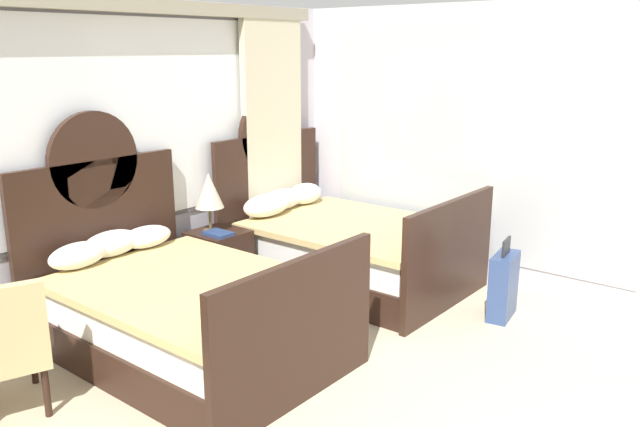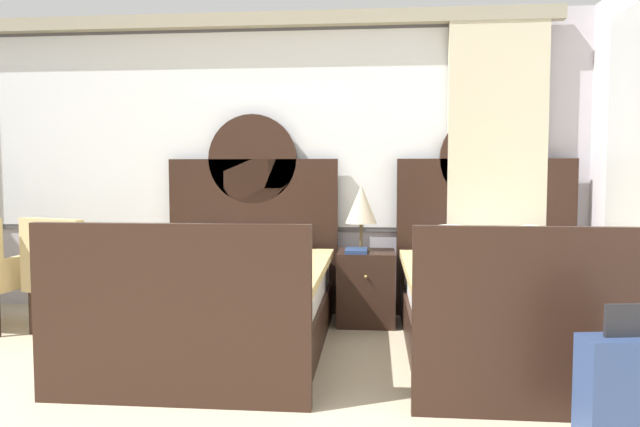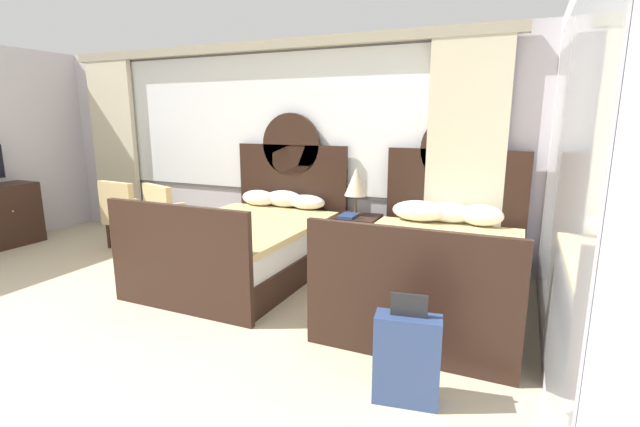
{
  "view_description": "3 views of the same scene",
  "coord_description": "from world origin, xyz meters",
  "px_view_note": "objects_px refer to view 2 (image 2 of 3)",
  "views": [
    {
      "loc": [
        -2.4,
        -0.75,
        2.28
      ],
      "look_at": [
        1.82,
        2.65,
        0.88
      ],
      "focal_mm": 36.19,
      "sensor_mm": 36.0,
      "label": 1
    },
    {
      "loc": [
        1.57,
        -1.27,
        1.26
      ],
      "look_at": [
        1.17,
        3.13,
        0.96
      ],
      "focal_mm": 32.96,
      "sensor_mm": 36.0,
      "label": 2
    },
    {
      "loc": [
        3.2,
        -1.22,
        1.74
      ],
      "look_at": [
        1.49,
        2.6,
        0.84
      ],
      "focal_mm": 25.33,
      "sensor_mm": 36.0,
      "label": 3
    }
  ],
  "objects_px": {
    "armchair_by_window_left": "(70,271)",
    "table_lamp_on_nightstand": "(361,205)",
    "nightstand_between_beds": "(366,287)",
    "book_on_nightstand": "(356,251)",
    "suitcase_on_floor": "(627,401)",
    "bed_near_window": "(225,295)",
    "bed_near_mirror": "(511,300)"
  },
  "relations": [
    {
      "from": "nightstand_between_beds",
      "to": "armchair_by_window_left",
      "type": "distance_m",
      "value": 2.39
    },
    {
      "from": "table_lamp_on_nightstand",
      "to": "book_on_nightstand",
      "type": "height_order",
      "value": "table_lamp_on_nightstand"
    },
    {
      "from": "nightstand_between_beds",
      "to": "bed_near_window",
      "type": "bearing_deg",
      "value": -145.16
    },
    {
      "from": "nightstand_between_beds",
      "to": "suitcase_on_floor",
      "type": "bearing_deg",
      "value": -63.87
    },
    {
      "from": "book_on_nightstand",
      "to": "armchair_by_window_left",
      "type": "relative_size",
      "value": 0.28
    },
    {
      "from": "bed_near_window",
      "to": "nightstand_between_beds",
      "type": "distance_m",
      "value": 1.26
    },
    {
      "from": "armchair_by_window_left",
      "to": "bed_near_mirror",
      "type": "bearing_deg",
      "value": -3.52
    },
    {
      "from": "nightstand_between_beds",
      "to": "suitcase_on_floor",
      "type": "xyz_separation_m",
      "value": [
        1.15,
        -2.34,
        -0.02
      ]
    },
    {
      "from": "bed_near_window",
      "to": "suitcase_on_floor",
      "type": "bearing_deg",
      "value": -36.67
    },
    {
      "from": "nightstand_between_beds",
      "to": "book_on_nightstand",
      "type": "height_order",
      "value": "book_on_nightstand"
    },
    {
      "from": "bed_near_window",
      "to": "nightstand_between_beds",
      "type": "relative_size",
      "value": 3.68
    },
    {
      "from": "book_on_nightstand",
      "to": "bed_near_mirror",
      "type": "bearing_deg",
      "value": -28.9
    },
    {
      "from": "nightstand_between_beds",
      "to": "table_lamp_on_nightstand",
      "type": "distance_m",
      "value": 0.69
    },
    {
      "from": "bed_near_window",
      "to": "suitcase_on_floor",
      "type": "relative_size",
      "value": 3.16
    },
    {
      "from": "bed_near_mirror",
      "to": "table_lamp_on_nightstand",
      "type": "bearing_deg",
      "value": 144.87
    },
    {
      "from": "nightstand_between_beds",
      "to": "book_on_nightstand",
      "type": "relative_size",
      "value": 2.35
    },
    {
      "from": "bed_near_mirror",
      "to": "nightstand_between_beds",
      "type": "bearing_deg",
      "value": 145.43
    },
    {
      "from": "armchair_by_window_left",
      "to": "book_on_nightstand",
      "type": "bearing_deg",
      "value": 10.22
    },
    {
      "from": "table_lamp_on_nightstand",
      "to": "suitcase_on_floor",
      "type": "distance_m",
      "value": 2.76
    },
    {
      "from": "table_lamp_on_nightstand",
      "to": "bed_near_window",
      "type": "bearing_deg",
      "value": -142.14
    },
    {
      "from": "bed_near_window",
      "to": "suitcase_on_floor",
      "type": "distance_m",
      "value": 2.71
    },
    {
      "from": "suitcase_on_floor",
      "to": "table_lamp_on_nightstand",
      "type": "bearing_deg",
      "value": 116.58
    },
    {
      "from": "nightstand_between_beds",
      "to": "table_lamp_on_nightstand",
      "type": "bearing_deg",
      "value": 134.33
    },
    {
      "from": "bed_near_mirror",
      "to": "nightstand_between_beds",
      "type": "distance_m",
      "value": 1.25
    },
    {
      "from": "table_lamp_on_nightstand",
      "to": "suitcase_on_floor",
      "type": "height_order",
      "value": "table_lamp_on_nightstand"
    },
    {
      "from": "book_on_nightstand",
      "to": "armchair_by_window_left",
      "type": "height_order",
      "value": "armchair_by_window_left"
    },
    {
      "from": "bed_near_mirror",
      "to": "table_lamp_on_nightstand",
      "type": "xyz_separation_m",
      "value": [
        -1.07,
        0.75,
        0.63
      ]
    },
    {
      "from": "bed_near_window",
      "to": "armchair_by_window_left",
      "type": "xyz_separation_m",
      "value": [
        -1.3,
        0.22,
        0.13
      ]
    },
    {
      "from": "armchair_by_window_left",
      "to": "table_lamp_on_nightstand",
      "type": "bearing_deg",
      "value": 13.49
    },
    {
      "from": "table_lamp_on_nightstand",
      "to": "armchair_by_window_left",
      "type": "bearing_deg",
      "value": -166.51
    },
    {
      "from": "table_lamp_on_nightstand",
      "to": "book_on_nightstand",
      "type": "relative_size",
      "value": 2.14
    },
    {
      "from": "book_on_nightstand",
      "to": "armchair_by_window_left",
      "type": "bearing_deg",
      "value": -169.78
    }
  ]
}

